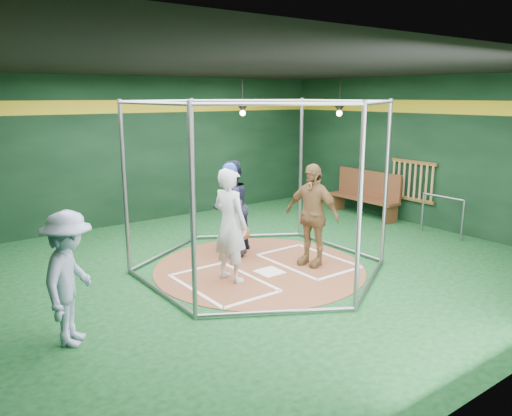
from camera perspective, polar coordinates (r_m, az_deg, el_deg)
room_shell at (r=8.67m, az=0.37°, el=4.11°), size 10.10×9.10×3.53m
clay_disc at (r=9.10m, az=0.38°, el=-6.85°), size 3.80×3.80×0.01m
home_plate at (r=8.87m, az=1.56°, el=-7.29°), size 0.43×0.43×0.01m
batter_box_left at (r=8.39m, az=-3.81°, el=-8.53°), size 1.17×1.77×0.01m
batter_box_right at (r=9.49m, az=5.90°, el=-6.00°), size 1.17×1.77×0.01m
batting_cage at (r=8.71m, az=0.39°, el=2.45°), size 4.05×4.67×3.00m
bat_rack at (r=12.58m, az=17.43°, el=2.99°), size 0.07×1.25×0.98m
pendant_lamp_near at (r=12.78m, az=-1.53°, el=11.34°), size 0.34×0.34×0.90m
pendant_lamp_far at (r=12.74m, az=9.51°, el=11.17°), size 0.34×0.34×0.90m
batter_figure at (r=8.25m, az=-2.98°, el=-1.74°), size 0.58×0.77×1.99m
visitor_leopard at (r=9.07m, az=6.39°, el=-0.78°), size 0.73×1.18×1.87m
catcher_figure at (r=9.51m, az=-2.33°, el=-2.33°), size 0.58×0.59×1.15m
umpire at (r=9.81m, az=-2.94°, el=0.16°), size 1.03×0.89×1.82m
bystander_blue at (r=6.61m, az=-20.52°, el=-7.57°), size 1.17×1.27×1.71m
dugout_bench at (r=13.16m, az=12.43°, el=1.69°), size 0.47×2.01×1.17m
steel_railing at (r=11.76m, az=20.53°, el=-0.13°), size 0.05×1.05×0.90m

